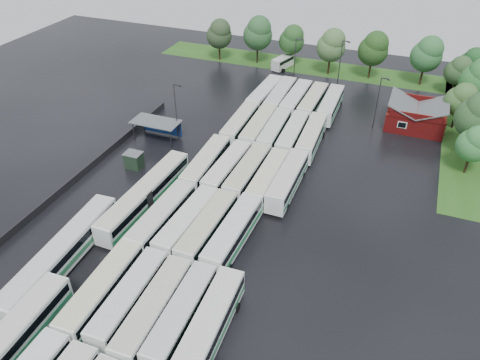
% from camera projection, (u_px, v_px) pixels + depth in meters
% --- Properties ---
extents(ground, '(160.00, 160.00, 0.00)m').
position_uv_depth(ground, '(191.00, 243.00, 59.84)').
color(ground, black).
rests_on(ground, ground).
extents(brick_building, '(10.07, 8.60, 5.39)m').
position_uv_depth(brick_building, '(416.00, 118.00, 84.27)').
color(brick_building, maroon).
rests_on(brick_building, ground).
extents(wash_shed, '(8.20, 4.20, 3.58)m').
position_uv_depth(wash_shed, '(157.00, 123.00, 80.11)').
color(wash_shed, '#2D2D30').
rests_on(wash_shed, ground).
extents(utility_hut, '(2.70, 2.20, 2.62)m').
position_uv_depth(utility_hut, '(134.00, 160.00, 73.56)').
color(utility_hut, black).
rests_on(utility_hut, ground).
extents(grass_strip_north, '(80.00, 10.00, 0.01)m').
position_uv_depth(grass_strip_north, '(323.00, 68.00, 108.75)').
color(grass_strip_north, '#265316').
rests_on(grass_strip_north, ground).
extents(grass_strip_east, '(10.00, 50.00, 0.01)m').
position_uv_depth(grass_strip_east, '(472.00, 137.00, 82.36)').
color(grass_strip_east, '#265316').
rests_on(grass_strip_east, ground).
extents(west_fence, '(0.10, 50.00, 1.20)m').
position_uv_depth(west_fence, '(85.00, 171.00, 72.26)').
color(west_fence, '#2D2D30').
rests_on(west_fence, ground).
extents(bus_r1c0, '(3.23, 13.33, 3.69)m').
position_uv_depth(bus_r1c0, '(102.00, 290.00, 50.63)').
color(bus_r1c0, white).
rests_on(bus_r1c0, ground).
extents(bus_r1c1, '(3.03, 12.86, 3.56)m').
position_uv_depth(bus_r1c1, '(130.00, 298.00, 49.79)').
color(bus_r1c1, white).
rests_on(bus_r1c1, ground).
extents(bus_r1c2, '(3.19, 13.23, 3.66)m').
position_uv_depth(bus_r1c2, '(154.00, 310.00, 48.43)').
color(bus_r1c2, white).
rests_on(bus_r1c2, ground).
extents(bus_r1c3, '(3.04, 12.83, 3.55)m').
position_uv_depth(bus_r1c3, '(181.00, 315.00, 47.94)').
color(bus_r1c3, white).
rests_on(bus_r1c3, ground).
extents(bus_r1c4, '(3.36, 13.54, 3.74)m').
position_uv_depth(bus_r1c4, '(210.00, 326.00, 46.79)').
color(bus_r1c4, white).
rests_on(bus_r1c4, ground).
extents(bus_r2c0, '(3.24, 13.43, 3.72)m').
position_uv_depth(bus_r2c0, '(162.00, 218.00, 60.72)').
color(bus_r2c0, white).
rests_on(bus_r2c0, ground).
extents(bus_r2c1, '(3.35, 13.08, 3.61)m').
position_uv_depth(bus_r2c1, '(188.00, 223.00, 60.01)').
color(bus_r2c1, white).
rests_on(bus_r2c1, ground).
extents(bus_r2c2, '(3.06, 13.09, 3.63)m').
position_uv_depth(bus_r2c2, '(208.00, 228.00, 59.10)').
color(bus_r2c2, white).
rests_on(bus_r2c2, ground).
extents(bus_r2c3, '(3.15, 13.35, 3.70)m').
position_uv_depth(bus_r2c3, '(233.00, 233.00, 58.22)').
color(bus_r2c3, white).
rests_on(bus_r2c3, ground).
extents(bus_r3c0, '(3.21, 13.44, 3.72)m').
position_uv_depth(bus_r3c0, '(206.00, 164.00, 71.24)').
color(bus_r3c0, white).
rests_on(bus_r3c0, ground).
extents(bus_r3c1, '(3.09, 12.91, 3.57)m').
position_uv_depth(bus_r3c1, '(227.00, 169.00, 70.32)').
color(bus_r3c1, white).
rests_on(bus_r3c1, ground).
extents(bus_r3c2, '(2.98, 13.29, 3.69)m').
position_uv_depth(bus_r3c2, '(248.00, 173.00, 69.39)').
color(bus_r3c2, white).
rests_on(bus_r3c2, ground).
extents(bus_r3c3, '(2.79, 12.83, 3.57)m').
position_uv_depth(bus_r3c3, '(268.00, 179.00, 68.23)').
color(bus_r3c3, white).
rests_on(bus_r3c3, ground).
extents(bus_r3c4, '(2.82, 13.21, 3.68)m').
position_uv_depth(bus_r3c4, '(288.00, 180.00, 67.76)').
color(bus_r3c4, white).
rests_on(bus_r3c4, ground).
extents(bus_r4c0, '(3.00, 12.94, 3.59)m').
position_uv_depth(bus_r4c0, '(240.00, 124.00, 81.99)').
color(bus_r4c0, white).
rests_on(bus_r4c0, ground).
extents(bus_r4c1, '(3.16, 13.33, 3.69)m').
position_uv_depth(bus_r4c1, '(259.00, 128.00, 80.84)').
color(bus_r4c1, white).
rests_on(bus_r4c1, ground).
extents(bus_r4c2, '(3.10, 12.76, 3.53)m').
position_uv_depth(bus_r4c2, '(274.00, 131.00, 79.98)').
color(bus_r4c2, white).
rests_on(bus_r4c2, ground).
extents(bus_r4c3, '(3.10, 12.95, 3.58)m').
position_uv_depth(bus_r4c3, '(292.00, 135.00, 78.84)').
color(bus_r4c3, white).
rests_on(bus_r4c3, ground).
extents(bus_r4c4, '(3.21, 13.06, 3.61)m').
position_uv_depth(bus_r4c4, '(311.00, 137.00, 78.17)').
color(bus_r4c4, white).
rests_on(bus_r4c4, ground).
extents(bus_r5c0, '(3.29, 13.48, 3.73)m').
position_uv_depth(bus_r5c0, '(265.00, 95.00, 91.89)').
color(bus_r5c0, white).
rests_on(bus_r5c0, ground).
extents(bus_r5c1, '(3.06, 13.41, 3.72)m').
position_uv_depth(bus_r5c1, '(280.00, 97.00, 91.19)').
color(bus_r5c1, white).
rests_on(bus_r5c1, ground).
extents(bus_r5c2, '(2.97, 13.31, 3.70)m').
position_uv_depth(bus_r5c2, '(296.00, 100.00, 90.07)').
color(bus_r5c2, white).
rests_on(bus_r5c2, ground).
extents(bus_r5c3, '(2.97, 13.13, 3.64)m').
position_uv_depth(bus_r5c3, '(313.00, 102.00, 89.17)').
color(bus_r5c3, white).
rests_on(bus_r5c3, ground).
extents(bus_r5c4, '(2.94, 12.93, 3.59)m').
position_uv_depth(bus_r5c4, '(331.00, 105.00, 88.40)').
color(bus_r5c4, white).
rests_on(bus_r5c4, ground).
extents(artic_bus_west_b, '(3.46, 19.75, 3.65)m').
position_uv_depth(artic_bus_west_b, '(145.00, 195.00, 64.84)').
color(artic_bus_west_b, white).
rests_on(artic_bus_west_b, ground).
extents(artic_bus_west_c, '(3.70, 20.09, 3.71)m').
position_uv_depth(artic_bus_west_c, '(62.00, 254.00, 55.13)').
color(artic_bus_west_c, white).
rests_on(artic_bus_west_c, ground).
extents(minibus, '(3.90, 6.56, 2.70)m').
position_uv_depth(minibus, '(283.00, 62.00, 107.87)').
color(minibus, silver).
rests_on(minibus, ground).
extents(tree_north_0, '(5.99, 5.99, 9.92)m').
position_uv_depth(tree_north_0, '(220.00, 34.00, 109.57)').
color(tree_north_0, '#351F15').
rests_on(tree_north_0, ground).
extents(tree_north_1, '(6.74, 6.74, 11.16)m').
position_uv_depth(tree_north_1, '(258.00, 33.00, 107.53)').
color(tree_north_1, black).
rests_on(tree_north_1, ground).
extents(tree_north_2, '(5.80, 5.80, 9.61)m').
position_uv_depth(tree_north_2, '(292.00, 39.00, 106.81)').
color(tree_north_2, '#2F2011').
rests_on(tree_north_2, ground).
extents(tree_north_3, '(6.33, 6.33, 10.48)m').
position_uv_depth(tree_north_3, '(332.00, 45.00, 101.95)').
color(tree_north_3, '#342413').
rests_on(tree_north_3, ground).
extents(tree_north_4, '(6.42, 6.42, 10.63)m').
position_uv_depth(tree_north_4, '(374.00, 48.00, 99.90)').
color(tree_north_4, '#352612').
rests_on(tree_north_4, ground).
extents(tree_north_5, '(6.50, 6.50, 10.77)m').
position_uv_depth(tree_north_5, '(428.00, 54.00, 96.93)').
color(tree_north_5, '#362116').
rests_on(tree_north_5, ground).
extents(tree_north_6, '(5.57, 5.57, 9.22)m').
position_uv_depth(tree_north_6, '(472.00, 63.00, 95.31)').
color(tree_north_6, black).
rests_on(tree_north_6, ground).
extents(tree_east_0, '(5.04, 5.04, 8.34)m').
position_uv_depth(tree_east_0, '(475.00, 143.00, 69.85)').
color(tree_east_0, black).
rests_on(tree_east_0, ground).
extents(tree_east_1, '(6.84, 6.84, 11.33)m').
position_uv_depth(tree_east_1, '(479.00, 115.00, 73.21)').
color(tree_east_1, black).
rests_on(tree_east_1, ground).
extents(tree_east_2, '(5.33, 5.30, 8.78)m').
position_uv_depth(tree_east_2, '(461.00, 99.00, 81.81)').
color(tree_east_2, black).
rests_on(tree_east_2, ground).
extents(tree_east_3, '(6.88, 6.88, 11.40)m').
position_uv_depth(tree_east_3, '(480.00, 79.00, 84.90)').
color(tree_east_3, black).
rests_on(tree_east_3, ground).
extents(tree_east_4, '(5.11, 5.11, 8.46)m').
position_uv_depth(tree_east_4, '(459.00, 70.00, 93.42)').
color(tree_east_4, '#2F2315').
rests_on(tree_east_4, ground).
extents(lamp_post_ne, '(1.49, 0.29, 9.71)m').
position_uv_depth(lamp_post_ne, '(378.00, 100.00, 81.74)').
color(lamp_post_ne, '#2D2D30').
rests_on(lamp_post_ne, ground).
extents(lamp_post_nw, '(1.59, 0.31, 10.29)m').
position_uv_depth(lamp_post_nw, '(176.00, 108.00, 78.22)').
color(lamp_post_nw, '#2D2D30').
rests_on(lamp_post_nw, ground).
extents(lamp_post_back_w, '(1.52, 0.30, 9.87)m').
position_uv_depth(lamp_post_back_w, '(296.00, 58.00, 98.35)').
color(lamp_post_back_w, '#2D2D30').
rests_on(lamp_post_back_w, ground).
extents(lamp_post_back_e, '(1.62, 0.32, 10.53)m').
position_uv_depth(lamp_post_back_e, '(341.00, 62.00, 95.33)').
color(lamp_post_back_e, '#2D2D30').
rests_on(lamp_post_back_e, ground).
extents(puddle_2, '(7.43, 7.43, 0.01)m').
position_uv_depth(puddle_2, '(138.00, 230.00, 61.81)').
color(puddle_2, black).
rests_on(puddle_2, ground).
extents(puddle_3, '(5.11, 5.11, 0.01)m').
position_uv_depth(puddle_3, '(206.00, 272.00, 55.65)').
color(puddle_3, black).
rests_on(puddle_3, ground).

